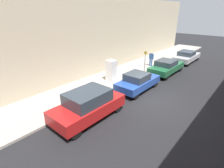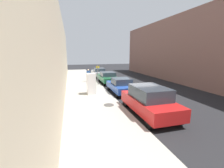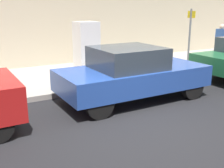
{
  "view_description": "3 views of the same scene",
  "coord_description": "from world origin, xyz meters",
  "px_view_note": "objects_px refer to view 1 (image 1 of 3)",
  "views": [
    {
      "loc": [
        5.21,
        -10.23,
        5.89
      ],
      "look_at": [
        -2.49,
        -1.33,
        0.89
      ],
      "focal_mm": 28.0,
      "sensor_mm": 36.0,
      "label": 1
    },
    {
      "loc": [
        -6.0,
        -12.12,
        3.61
      ],
      "look_at": [
        -2.07,
        1.88,
        0.66
      ],
      "focal_mm": 24.0,
      "sensor_mm": 36.0,
      "label": 2
    },
    {
      "loc": [
        4.44,
        -3.36,
        2.42
      ],
      "look_at": [
        -0.43,
        -0.57,
        0.88
      ],
      "focal_mm": 45.0,
      "sensor_mm": 36.0,
      "label": 3
    }
  ],
  "objects_px": {
    "pedestrian_walking_far": "(151,58)",
    "parked_hatchback_blue": "(138,81)",
    "parked_suv_red": "(88,105)",
    "parked_sedan_silver": "(187,56)",
    "street_sign_post": "(145,61)",
    "discarded_refrigerator": "(111,70)",
    "parked_sedan_green": "(166,67)"
  },
  "relations": [
    {
      "from": "parked_suv_red",
      "to": "parked_hatchback_blue",
      "type": "height_order",
      "value": "parked_suv_red"
    },
    {
      "from": "street_sign_post",
      "to": "parked_sedan_green",
      "type": "distance_m",
      "value": 2.34
    },
    {
      "from": "street_sign_post",
      "to": "parked_hatchback_blue",
      "type": "distance_m",
      "value": 3.87
    },
    {
      "from": "pedestrian_walking_far",
      "to": "parked_hatchback_blue",
      "type": "distance_m",
      "value": 6.5
    },
    {
      "from": "discarded_refrigerator",
      "to": "parked_sedan_green",
      "type": "bearing_deg",
      "value": 62.29
    },
    {
      "from": "discarded_refrigerator",
      "to": "parked_sedan_silver",
      "type": "bearing_deg",
      "value": 75.86
    },
    {
      "from": "discarded_refrigerator",
      "to": "parked_hatchback_blue",
      "type": "height_order",
      "value": "discarded_refrigerator"
    },
    {
      "from": "parked_hatchback_blue",
      "to": "parked_sedan_silver",
      "type": "relative_size",
      "value": 0.86
    },
    {
      "from": "discarded_refrigerator",
      "to": "parked_hatchback_blue",
      "type": "xyz_separation_m",
      "value": [
        2.73,
        0.04,
        -0.32
      ]
    },
    {
      "from": "street_sign_post",
      "to": "parked_suv_red",
      "type": "bearing_deg",
      "value": -80.18
    },
    {
      "from": "parked_sedan_silver",
      "to": "pedestrian_walking_far",
      "type": "bearing_deg",
      "value": -115.43
    },
    {
      "from": "parked_sedan_silver",
      "to": "parked_sedan_green",
      "type": "bearing_deg",
      "value": -90.0
    },
    {
      "from": "pedestrian_walking_far",
      "to": "parked_suv_red",
      "type": "distance_m",
      "value": 11.5
    },
    {
      "from": "street_sign_post",
      "to": "parked_sedan_green",
      "type": "height_order",
      "value": "street_sign_post"
    },
    {
      "from": "discarded_refrigerator",
      "to": "street_sign_post",
      "type": "relative_size",
      "value": 0.81
    },
    {
      "from": "pedestrian_walking_far",
      "to": "parked_suv_red",
      "type": "relative_size",
      "value": 0.36
    },
    {
      "from": "pedestrian_walking_far",
      "to": "parked_hatchback_blue",
      "type": "xyz_separation_m",
      "value": [
        2.24,
        -6.1,
        -0.32
      ]
    },
    {
      "from": "pedestrian_walking_far",
      "to": "parked_sedan_silver",
      "type": "relative_size",
      "value": 0.34
    },
    {
      "from": "parked_suv_red",
      "to": "parked_hatchback_blue",
      "type": "relative_size",
      "value": 1.11
    },
    {
      "from": "street_sign_post",
      "to": "parked_sedan_silver",
      "type": "bearing_deg",
      "value": 78.38
    },
    {
      "from": "street_sign_post",
      "to": "pedestrian_walking_far",
      "type": "distance_m",
      "value": 2.72
    },
    {
      "from": "parked_sedan_green",
      "to": "parked_sedan_silver",
      "type": "xyz_separation_m",
      "value": [
        0.0,
        5.65,
        -0.03
      ]
    },
    {
      "from": "parked_hatchback_blue",
      "to": "parked_sedan_silver",
      "type": "height_order",
      "value": "parked_hatchback_blue"
    },
    {
      "from": "parked_hatchback_blue",
      "to": "pedestrian_walking_far",
      "type": "bearing_deg",
      "value": 110.16
    },
    {
      "from": "parked_sedan_silver",
      "to": "street_sign_post",
      "type": "bearing_deg",
      "value": -101.62
    },
    {
      "from": "street_sign_post",
      "to": "parked_sedan_silver",
      "type": "xyz_separation_m",
      "value": [
        1.5,
        7.31,
        -0.69
      ]
    },
    {
      "from": "parked_sedan_silver",
      "to": "parked_hatchback_blue",
      "type": "bearing_deg",
      "value": -90.0
    },
    {
      "from": "street_sign_post",
      "to": "parked_sedan_silver",
      "type": "height_order",
      "value": "street_sign_post"
    },
    {
      "from": "parked_suv_red",
      "to": "parked_hatchback_blue",
      "type": "xyz_separation_m",
      "value": [
        0.0,
        5.18,
        -0.15
      ]
    },
    {
      "from": "discarded_refrigerator",
      "to": "parked_hatchback_blue",
      "type": "distance_m",
      "value": 2.75
    },
    {
      "from": "pedestrian_walking_far",
      "to": "parked_sedan_green",
      "type": "distance_m",
      "value": 2.45
    },
    {
      "from": "discarded_refrigerator",
      "to": "parked_hatchback_blue",
      "type": "relative_size",
      "value": 0.45
    }
  ]
}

